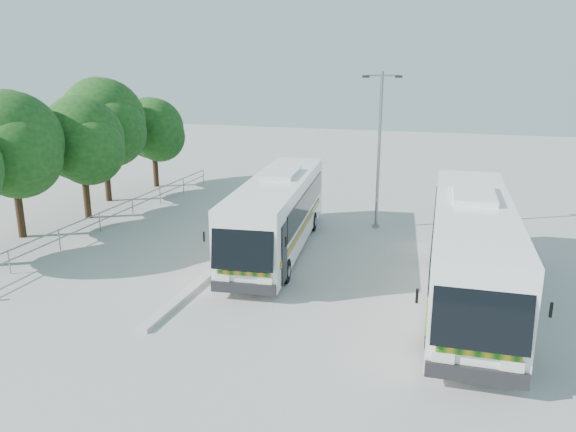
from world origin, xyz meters
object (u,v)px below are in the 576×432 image
(lamppost, at_px, (379,144))
(coach_main, at_px, (278,212))
(tree_far_b, at_px, (12,143))
(coach_adjacent, at_px, (471,248))
(tree_far_d, at_px, (104,121))
(tree_far_c, at_px, (82,139))
(tree_far_e, at_px, (154,129))

(lamppost, bearing_deg, coach_main, -140.14)
(tree_far_b, distance_m, coach_adjacent, 20.66)
(tree_far_d, bearing_deg, lamppost, -3.75)
(tree_far_c, relative_size, tree_far_e, 1.10)
(tree_far_c, height_order, tree_far_d, tree_far_d)
(tree_far_b, xyz_separation_m, tree_far_d, (-0.30, 7.60, 0.25))
(lamppost, bearing_deg, tree_far_e, 147.42)
(tree_far_b, bearing_deg, lamppost, 22.15)
(lamppost, bearing_deg, coach_adjacent, -74.43)
(tree_far_c, bearing_deg, lamppost, 9.85)
(tree_far_d, height_order, lamppost, lamppost)
(tree_far_e, height_order, lamppost, lamppost)
(tree_far_c, distance_m, tree_far_d, 3.93)
(coach_main, bearing_deg, tree_far_d, 148.99)
(coach_main, height_order, lamppost, lamppost)
(tree_far_d, bearing_deg, coach_main, -25.22)
(tree_far_b, height_order, tree_far_d, tree_far_d)
(tree_far_c, bearing_deg, tree_far_d, 107.83)
(coach_adjacent, xyz_separation_m, lamppost, (-4.40, 8.07, 2.36))
(tree_far_e, distance_m, lamppost, 16.62)
(tree_far_b, bearing_deg, coach_main, 7.61)
(tree_far_d, relative_size, coach_adjacent, 0.58)
(tree_far_d, xyz_separation_m, coach_main, (12.64, -5.95, -3.03))
(tree_far_e, distance_m, coach_main, 16.02)
(coach_main, distance_m, lamppost, 6.61)
(coach_main, xyz_separation_m, lamppost, (3.70, 4.88, 2.49))
(tree_far_d, xyz_separation_m, lamppost, (16.33, -1.07, -0.55))
(tree_far_b, distance_m, tree_far_e, 12.13)
(tree_far_b, xyz_separation_m, tree_far_e, (0.39, 12.10, -0.68))
(tree_far_e, relative_size, lamppost, 0.77)
(lamppost, bearing_deg, tree_far_c, 176.86)
(tree_far_b, xyz_separation_m, coach_adjacent, (20.43, -1.54, -2.65))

